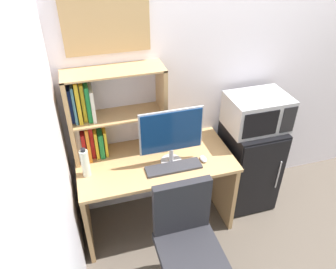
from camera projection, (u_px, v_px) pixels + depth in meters
The scene contains 11 objects.
wall_back at pixel (283, 64), 2.98m from camera, with size 6.40×0.04×2.60m, color silver.
desk at pixel (156, 180), 2.83m from camera, with size 1.29×0.65×0.75m.
hutch_bookshelf at pixel (101, 116), 2.58m from camera, with size 0.76×0.26×0.74m.
monitor at pixel (171, 134), 2.52m from camera, with size 0.51×0.17×0.48m.
keyboard at pixel (174, 167), 2.60m from camera, with size 0.45×0.13×0.02m, color #333338.
computer_mouse at pixel (203, 159), 2.68m from camera, with size 0.05×0.09×0.03m, color silver.
water_bottle at pixel (85, 163), 2.48m from camera, with size 0.06×0.06×0.25m.
mini_fridge at pixel (248, 164), 3.15m from camera, with size 0.46×0.51×0.86m.
microwave at pixel (257, 112), 2.82m from camera, with size 0.52×0.39×0.30m.
desk_chair at pixel (187, 250), 2.36m from camera, with size 0.50×0.50×0.95m.
wall_corkboard at pixel (105, 15), 2.28m from camera, with size 0.63×0.02×0.54m, color tan.
Camera 1 is at (-1.41, -2.39, 2.44)m, focal length 34.94 mm.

